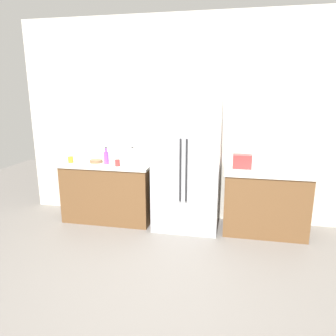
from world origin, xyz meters
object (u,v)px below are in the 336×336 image
refrigerator (187,165)px  cup_b (117,163)px  toaster (242,161)px  bowl_a (96,161)px  cup_a (71,160)px  bottle_b (106,157)px  bottle_a (133,157)px

refrigerator → cup_b: bearing=-171.5°
toaster → bowl_a: bearing=-178.0°
cup_b → cup_a: bearing=175.1°
bottle_b → cup_b: bottle_b is taller
cup_b → refrigerator: bearing=8.5°
cup_b → bowl_a: 0.42m
refrigerator → bottle_b: bearing=-177.6°
toaster → bowl_a: (-2.14, -0.07, -0.07)m
toaster → cup_b: toaster is taller
bottle_b → bowl_a: bottle_b is taller
bottle_a → bowl_a: size_ratio=1.21×
toaster → bottle_a: (-1.61, 0.07, -0.01)m
cup_b → bottle_b: bearing=154.6°
bottle_a → bowl_a: bearing=-165.2°
bowl_a → refrigerator: bearing=-0.0°
bottle_a → cup_b: 0.32m
refrigerator → bowl_a: size_ratio=9.77×
toaster → cup_a: (-2.51, -0.16, -0.05)m
bottle_a → cup_a: bottle_a is taller
refrigerator → bottle_b: size_ratio=7.35×
refrigerator → toaster: (0.76, 0.07, 0.06)m
bowl_a → bottle_a: bearing=14.8°
toaster → bottle_a: bearing=177.6°
bottle_b → cup_b: (0.21, -0.10, -0.05)m
refrigerator → bowl_a: bearing=180.0°
toaster → cup_a: 2.51m
refrigerator → toaster: 0.77m
bottle_a → cup_a: size_ratio=2.48×
refrigerator → bowl_a: refrigerator is taller
bottle_a → bottle_b: size_ratio=0.91×
bottle_b → bowl_a: bearing=164.9°
toaster → bottle_a: size_ratio=1.11×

